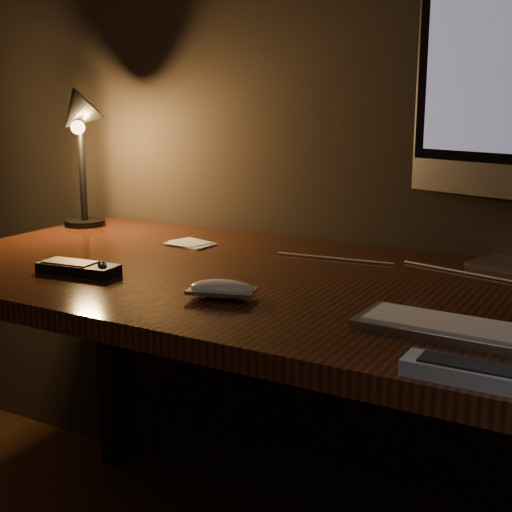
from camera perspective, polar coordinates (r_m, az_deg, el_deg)
The scene contains 8 objects.
desk at distance 1.49m, azimuth 3.50°, elevation -6.02°, with size 1.60×0.75×0.75m.
keyboard at distance 1.10m, azimuth 18.87°, elevation -6.03°, with size 0.43×0.12×0.02m, color silver.
mouse at distance 1.26m, azimuth -2.75°, elevation -2.86°, with size 0.12×0.06×0.02m, color white.
media_remote at distance 1.47m, azimuth -14.03°, elevation -0.92°, with size 0.17×0.08×0.03m.
tv_remote at distance 0.94m, azimuth 18.00°, elevation -9.09°, with size 0.21×0.05×0.03m.
papers at distance 1.71m, azimuth -5.27°, elevation 1.02°, with size 0.11×0.08×0.01m, color white.
desk_lamp at distance 1.94m, azimuth -14.01°, elevation 9.42°, with size 0.19×0.20×0.37m.
cable at distance 1.51m, azimuth 10.81°, elevation -0.76°, with size 0.00×0.00×0.51m, color white.
Camera 1 is at (0.62, 0.66, 1.10)m, focal length 50.00 mm.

